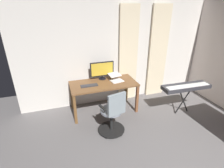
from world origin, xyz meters
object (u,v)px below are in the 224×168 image
computer_monitor (102,70)px  computer_keyboard (89,86)px  office_chair (113,114)px  laptop (116,78)px  computer_mouse (113,76)px  piano_keyboard (186,87)px  desk (104,86)px

computer_monitor → computer_keyboard: (0.40, 0.32, -0.23)m
office_chair → laptop: 1.07m
office_chair → computer_mouse: size_ratio=9.76×
piano_keyboard → desk: bearing=-19.2°
desk → computer_mouse: 0.47m
desk → computer_monitor: (-0.04, -0.25, 0.33)m
computer_monitor → piano_keyboard: size_ratio=0.50×
desk → piano_keyboard: bearing=158.4°
computer_keyboard → laptop: 0.69m
laptop → office_chair: bearing=56.0°
office_chair → computer_mouse: 1.30m
computer_monitor → computer_keyboard: computer_monitor is taller
desk → piano_keyboard: 1.93m
computer_mouse → desk: bearing=41.1°
computer_keyboard → piano_keyboard: bearing=163.2°
computer_monitor → piano_keyboard: bearing=151.2°
laptop → computer_mouse: bearing=-105.6°
computer_keyboard → computer_mouse: (-0.70, -0.37, 0.01)m
desk → computer_monitor: 0.42m
desk → computer_keyboard: (0.35, 0.06, 0.10)m
piano_keyboard → computer_keyboard: bearing=-14.4°
computer_keyboard → laptop: laptop is taller
desk → laptop: (-0.33, -0.04, 0.14)m
laptop → piano_keyboard: size_ratio=0.34×
desk → piano_keyboard: (-1.80, 0.71, 0.03)m
laptop → computer_mouse: 0.27m
computer_keyboard → computer_mouse: size_ratio=3.89×
computer_keyboard → piano_keyboard: computer_keyboard is taller
office_chair → laptop: bearing=54.4°
laptop → computer_monitor: bearing=-47.9°
computer_monitor → laptop: 0.40m
office_chair → computer_keyboard: (0.29, -0.82, 0.31)m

